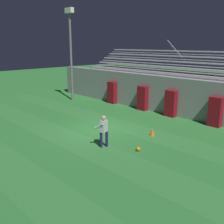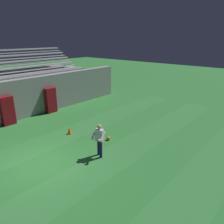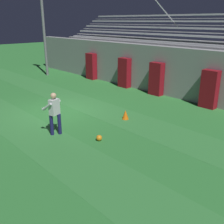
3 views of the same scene
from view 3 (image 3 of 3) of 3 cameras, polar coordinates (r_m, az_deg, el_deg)
The scene contains 13 objects.
ground_plane at distance 13.02m, azimuth -11.74°, elevation 0.08°, with size 80.00×80.00×0.00m, color #2D7533.
turf_stripe_mid at distance 12.15m, azimuth -20.26°, elevation -2.15°, with size 28.00×1.94×0.01m, color #337A38.
turf_stripe_far at distance 13.95m, azimuth -5.60°, elevation 1.71°, with size 28.00×1.94×0.01m, color #337A38.
back_wall at distance 16.83m, azimuth 7.32°, elevation 9.58°, with size 24.00×0.60×2.80m, color gray.
padding_pillar_gate_left at distance 17.38m, azimuth 2.72°, elevation 8.53°, with size 0.82×0.44×1.91m, color maroon.
padding_pillar_gate_right at distance 15.69m, azimuth 9.64°, elevation 7.11°, with size 0.82×0.44×1.91m, color maroon.
padding_pillar_far_left at distance 19.93m, azimuth -4.53°, elevation 9.88°, with size 0.82×0.44×1.91m, color maroon.
padding_pillar_far_right at distance 13.98m, azimuth 20.44°, elevation 4.68°, with size 0.82×0.44×1.91m, color maroon.
bleacher_stand at distance 18.66m, azimuth 12.06°, elevation 10.58°, with size 18.00×4.05×5.43m.
floodlight_pole at distance 21.74m, azimuth -15.00°, elevation 21.24°, with size 0.90×0.36×8.19m.
goalkeeper at distance 10.15m, azimuth -12.47°, elevation 0.21°, with size 0.63×0.68×1.67m.
soccer_ball at distance 9.69m, azimuth -2.82°, elevation -5.65°, with size 0.22×0.22×0.22m, color orange.
traffic_cone at distance 11.73m, azimuth 2.93°, elevation -0.59°, with size 0.30×0.30×0.42m, color orange.
Camera 3 is at (10.62, -6.25, 4.19)m, focal length 42.00 mm.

